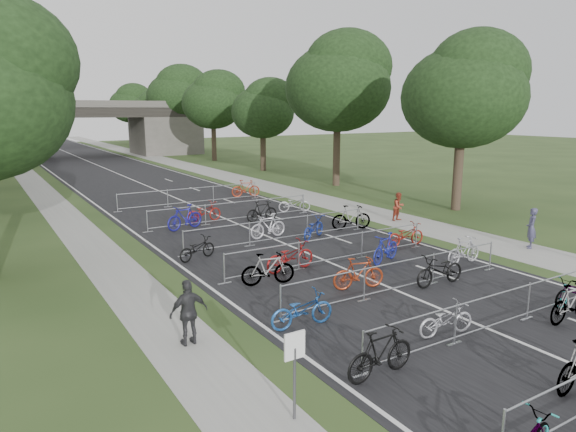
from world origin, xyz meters
The scene contains 43 objects.
road centered at (0.00, 50.00, 0.01)m, with size 11.00×140.00×0.01m, color black.
sidewalk_right centered at (8.00, 50.00, 0.01)m, with size 3.00×140.00×0.01m, color gray.
sidewalk_left centered at (-7.50, 50.00, 0.01)m, with size 2.00×140.00×0.01m, color gray.
lane_markings centered at (0.00, 50.00, 0.00)m, with size 0.12×140.00×0.00m, color silver.
overpass_bridge centered at (0.00, 65.00, 3.53)m, with size 31.00×8.00×7.05m.
park_sign centered at (-6.80, 3.00, 1.27)m, with size 0.45×0.06×1.83m.
tree_right_0 centered at (13.11, 15.93, 6.92)m, with size 7.17×7.17×10.93m.
tree_right_1 centered at (13.11, 27.93, 7.90)m, with size 8.18×8.18×12.47m.
tree_right_2 centered at (13.11, 39.93, 5.95)m, with size 6.16×6.16×9.39m.
tree_right_3 centered at (13.11, 51.93, 6.92)m, with size 7.17×7.17×10.93m.
tree_right_4 centered at (13.11, 63.93, 7.90)m, with size 8.18×8.18×12.47m.
tree_right_5 centered at (13.11, 75.93, 5.95)m, with size 6.16×6.16×9.39m.
tree_right_6 centered at (13.11, 87.93, 6.92)m, with size 7.17×7.17×10.93m.
barrier_row_1 centered at (0.00, 3.60, 0.55)m, with size 9.70×0.08×1.10m.
barrier_row_2 centered at (0.00, 7.20, 0.55)m, with size 9.70×0.08×1.10m.
barrier_row_3 centered at (0.00, 11.00, 0.55)m, with size 9.70×0.08×1.10m.
barrier_row_4 centered at (0.00, 15.00, 0.55)m, with size 9.70×0.08×1.10m.
barrier_row_5 centered at (0.00, 20.00, 0.55)m, with size 9.70×0.08×1.10m.
barrier_row_6 centered at (0.00, 26.00, 0.55)m, with size 9.70×0.08×1.10m.
bike_4 centered at (-4.30, 3.34, 0.58)m, with size 0.54×1.93×1.16m, color black.
bike_5 centered at (-1.34, 4.08, 0.45)m, with size 0.59×1.70×0.89m, color #A9A9B1.
bike_6 centered at (2.39, 2.84, 0.58)m, with size 0.54×1.91×1.15m, color #9FA1A7.
bike_7 centered at (3.66, 3.48, 0.48)m, with size 0.64×1.83×0.96m, color #9FA1A7.
bike_8 centered at (-4.30, 6.56, 0.50)m, with size 0.66×1.90×1.00m, color #1B4C96.
bike_9 centered at (-1.00, 8.13, 0.55)m, with size 0.52×1.83×1.10m, color maroon.
bike_10 centered at (1.61, 6.95, 0.55)m, with size 0.72×2.08×1.09m, color black.
bike_11 centered at (4.30, 8.18, 0.55)m, with size 0.52×1.84×1.11m, color #A9A8B0.
bike_12 centered at (-3.38, 10.09, 0.57)m, with size 0.53×1.89×1.14m, color #9FA1A7.
bike_13 centered at (-1.89, 11.04, 0.56)m, with size 0.75×2.14×1.13m, color maroon.
bike_14 centered at (1.87, 9.96, 0.58)m, with size 0.55×1.94×1.17m, color navy.
bike_15 centered at (4.30, 11.35, 0.52)m, with size 0.69×1.98×1.04m, color maroon.
bike_16 centered at (-4.30, 14.25, 0.46)m, with size 0.61×1.76×0.92m, color black.
bike_17 centered at (-0.12, 15.86, 0.57)m, with size 0.54×1.91×1.15m, color silver.
bike_18 centered at (1.63, 14.64, 0.52)m, with size 0.70×2.00×1.05m, color navy.
bike_19 centered at (4.30, 15.17, 0.62)m, with size 0.59×2.08×1.25m, color #9FA1A7.
bike_20 centered at (-2.82, 19.56, 0.63)m, with size 0.59×2.09×1.25m, color navy.
bike_21 centered at (-1.34, 20.66, 0.55)m, with size 0.73×2.10×1.10m, color maroon.
bike_22 centered at (1.39, 19.20, 0.56)m, with size 0.53×1.87×1.12m, color black.
bike_23 centered at (4.30, 20.51, 0.50)m, with size 0.66×1.90×1.00m, color #A5A4AC.
bike_27 centered at (4.30, 26.81, 0.60)m, with size 0.56×1.98×1.19m, color #9A2D16.
pedestrian_a centered at (8.72, 8.28, 0.89)m, with size 0.65×0.42×1.77m, color #3A3956.
pedestrian_b centered at (7.84, 15.50, 0.77)m, with size 0.75×0.58×1.54m, color maroon.
pedestrian_c centered at (-7.34, 7.17, 0.87)m, with size 1.01×0.42×1.73m, color #2B2B2E.
Camera 1 is at (-11.64, -4.60, 5.93)m, focal length 32.00 mm.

